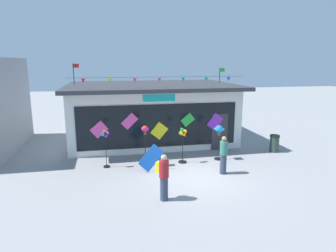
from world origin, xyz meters
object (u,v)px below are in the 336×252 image
Objects in this scene: wind_spinner_left at (145,136)px; display_kite_on_ground at (151,158)px; kite_shop_building at (151,112)px; person_near_camera at (224,155)px; wind_spinner_center_left at (183,140)px; person_mid_plaza at (164,176)px; wind_spinner_far_left at (106,142)px; trash_bin at (274,143)px; wind_spinner_center_right at (219,133)px.

wind_spinner_left reaches higher than display_kite_on_ground.
wind_spinner_left is at bearing -101.58° from kite_shop_building.
display_kite_on_ground is at bearing -98.48° from kite_shop_building.
wind_spinner_center_left is at bearing 12.00° from person_near_camera.
person_mid_plaza is (-1.64, -3.68, -0.26)m from wind_spinner_center_left.
wind_spinner_far_left reaches higher than display_kite_on_ground.
person_near_camera is at bearing -26.90° from wind_spinner_left.
wind_spinner_far_left is at bearing 178.77° from wind_spinner_center_left.
kite_shop_building is at bearing 58.92° from wind_spinner_far_left.
wind_spinner_center_left is 1.04× the size of person_near_camera.
person_mid_plaza is 2.90m from display_kite_on_ground.
wind_spinner_far_left is 8.97m from trash_bin.
kite_shop_building is at bearing 100.18° from wind_spinner_center_left.
person_mid_plaza is (1.97, -3.76, -0.34)m from wind_spinner_far_left.
wind_spinner_center_right reaches higher than person_near_camera.
wind_spinner_center_right is at bearing -59.34° from kite_shop_building.
person_mid_plaza is at bearing -89.71° from display_kite_on_ground.
person_near_camera is at bearing -104.79° from wind_spinner_center_right.
person_near_camera is (3.19, -1.62, -0.58)m from wind_spinner_left.
kite_shop_building is at bearing 44.22° from person_mid_plaza.
kite_shop_building is 5.82× the size of person_mid_plaza.
person_near_camera is at bearing -17.42° from display_kite_on_ground.
wind_spinner_left is 3.69m from wind_spinner_center_right.
display_kite_on_ground is at bearing -75.95° from wind_spinner_left.
wind_spinner_center_left is 1.88m from wind_spinner_center_right.
person_near_camera is 4.66m from trash_bin.
kite_shop_building is 4.90m from wind_spinner_left.
person_near_camera is at bearing -70.98° from kite_shop_building.
wind_spinner_far_left is at bearing 173.75° from wind_spinner_left.
wind_spinner_center_left reaches higher than trash_bin.
wind_spinner_left is (1.79, -0.20, 0.21)m from wind_spinner_far_left.
wind_spinner_center_left is 4.04m from person_mid_plaza.
trash_bin is 7.12m from display_kite_on_ground.
display_kite_on_ground is (0.17, -0.67, -0.83)m from wind_spinner_left.
wind_spinner_center_left is (3.61, -0.08, -0.08)m from wind_spinner_far_left.
trash_bin is (5.30, 0.73, -0.68)m from wind_spinner_center_left.
trash_bin is at bearing 10.04° from wind_spinner_center_right.
wind_spinner_left is at bearing -6.25° from wind_spinner_far_left.
person_mid_plaza is (0.18, -3.56, -0.55)m from wind_spinner_left.
kite_shop_building is 5.31m from wind_spinner_center_right.
person_near_camera is (1.37, -1.74, -0.29)m from wind_spinner_center_left.
wind_spinner_far_left is (-2.77, -4.60, -0.54)m from kite_shop_building.
wind_spinner_left is at bearing 52.62° from person_mid_plaza.
wind_spinner_far_left is at bearing 156.12° from display_kite_on_ground.
kite_shop_building is 5.59× the size of wind_spinner_center_right.
wind_spinner_center_right is at bearing 3.67° from wind_spinner_left.
wind_spinner_far_left reaches higher than wind_spinner_center_right.
person_mid_plaza is at bearing -132.67° from wind_spinner_center_right.
wind_spinner_far_left is 1.58× the size of display_kite_on_ground.
wind_spinner_far_left is 0.93× the size of wind_spinner_left.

